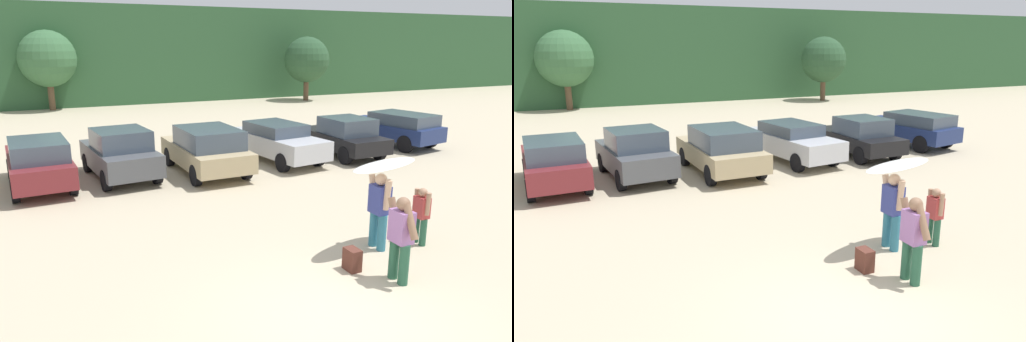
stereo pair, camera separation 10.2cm
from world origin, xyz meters
The scene contains 15 objects.
ground_plane centered at (0.00, 0.00, 0.00)m, with size 120.00×120.00×0.00m, color #C1B293.
hillside_ridge centered at (0.00, 35.94, 3.50)m, with size 108.00×12.00×7.00m, color #2D5633.
tree_far_left centered at (-2.70, 29.35, 3.35)m, with size 3.68×3.68×5.20m.
tree_left centered at (15.63, 27.08, 3.11)m, with size 3.45×3.45×4.85m.
parked_car_maroon centered at (-4.08, 10.12, 0.81)m, with size 1.93×4.39×1.54m.
parked_car_dark_gray centered at (-1.63, 10.12, 0.84)m, with size 2.11×4.07×1.66m.
parked_car_tan centered at (1.15, 9.55, 0.84)m, with size 2.00×4.38×1.60m.
parked_car_silver centered at (4.14, 10.12, 0.77)m, with size 2.28×4.67×1.44m.
parked_car_black centered at (6.95, 9.80, 0.78)m, with size 1.84×4.10×1.54m.
parked_car_navy centered at (10.09, 10.52, 0.80)m, with size 2.57×4.73×1.46m.
person_adult centered at (2.36, 1.99, 0.95)m, with size 0.32×0.71×1.68m.
person_child centered at (3.35, 1.78, 0.73)m, with size 0.25×0.47×1.29m.
person_companion centered at (1.73, 0.61, 0.93)m, with size 0.31×0.83×1.65m.
surfboard_white centered at (2.42, 1.96, 1.86)m, with size 2.10×1.07×0.10m.
backpack_dropped centered at (1.22, 1.34, 0.22)m, with size 0.24×0.34×0.45m.
Camera 2 is at (-4.10, -5.74, 4.31)m, focal length 33.87 mm.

